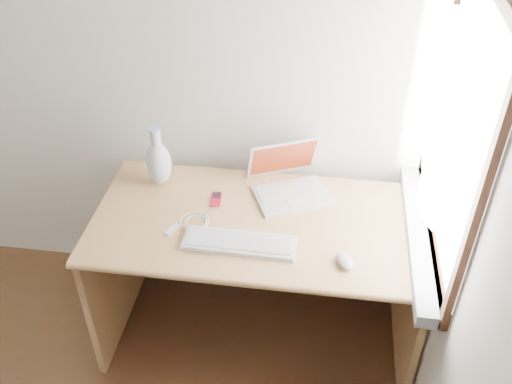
# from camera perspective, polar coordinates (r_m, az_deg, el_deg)

# --- Properties ---
(back_wall) EXTENTS (3.50, 0.04, 2.60)m
(back_wall) POSITION_cam_1_polar(r_m,az_deg,el_deg) (2.86, -19.37, 12.96)
(back_wall) COLOR white
(back_wall) RESTS_ON floor
(window) EXTENTS (0.11, 0.99, 1.10)m
(window) POSITION_cam_1_polar(r_m,az_deg,el_deg) (2.23, 18.73, 5.26)
(window) COLOR white
(window) RESTS_ON right_wall
(desk) EXTENTS (1.46, 0.73, 0.77)m
(desk) POSITION_cam_1_polar(r_m,az_deg,el_deg) (2.72, 0.45, -5.24)
(desk) COLOR tan
(desk) RESTS_ON floor
(laptop) EXTENTS (0.40, 0.40, 0.23)m
(laptop) POSITION_cam_1_polar(r_m,az_deg,el_deg) (2.64, 3.81, 0.93)
(laptop) COLOR silver
(laptop) RESTS_ON desk
(external_keyboard) EXTENTS (0.47, 0.15, 0.02)m
(external_keyboard) POSITION_cam_1_polar(r_m,az_deg,el_deg) (2.38, -1.70, -5.08)
(external_keyboard) COLOR white
(external_keyboard) RESTS_ON desk
(mouse) EXTENTS (0.10, 0.12, 0.04)m
(mouse) POSITION_cam_1_polar(r_m,az_deg,el_deg) (2.32, 8.88, -6.83)
(mouse) COLOR silver
(mouse) RESTS_ON desk
(ipod) EXTENTS (0.06, 0.11, 0.01)m
(ipod) POSITION_cam_1_polar(r_m,az_deg,el_deg) (2.62, -4.00, -0.69)
(ipod) COLOR #B70C2D
(ipod) RESTS_ON desk
(cable_coil) EXTENTS (0.15, 0.15, 0.01)m
(cable_coil) POSITION_cam_1_polar(r_m,az_deg,el_deg) (2.51, -6.17, -2.90)
(cable_coil) COLOR white
(cable_coil) RESTS_ON desk
(remote) EXTENTS (0.07, 0.09, 0.01)m
(remote) POSITION_cam_1_polar(r_m,az_deg,el_deg) (2.48, -8.34, -3.70)
(remote) COLOR white
(remote) RESTS_ON desk
(vase) EXTENTS (0.12, 0.12, 0.30)m
(vase) POSITION_cam_1_polar(r_m,az_deg,el_deg) (2.69, -9.72, 3.01)
(vase) COLOR white
(vase) RESTS_ON desk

